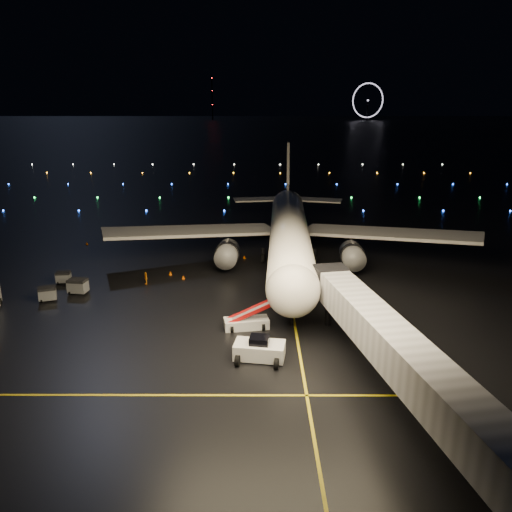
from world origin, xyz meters
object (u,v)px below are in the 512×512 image
at_px(pushback_tug, 259,348).
at_px(crew_c, 146,278).
at_px(baggage_cart_1, 48,294).
at_px(belt_loader, 246,313).
at_px(baggage_cart_0, 78,286).
at_px(airliner, 289,208).
at_px(baggage_cart_2, 64,277).

xyz_separation_m(pushback_tug, crew_c, (-14.63, 19.75, -0.27)).
bearing_deg(baggage_cart_1, belt_loader, -37.75).
distance_m(pushback_tug, baggage_cart_1, 28.78).
bearing_deg(baggage_cart_0, airliner, 36.91).
distance_m(crew_c, baggage_cart_0, 8.36).
height_order(belt_loader, baggage_cart_0, belt_loader).
bearing_deg(pushback_tug, baggage_cart_0, 152.47).
height_order(pushback_tug, baggage_cart_1, pushback_tug).
height_order(pushback_tug, belt_loader, belt_loader).
xyz_separation_m(crew_c, baggage_cart_0, (-7.66, -3.36, 0.11)).
bearing_deg(airliner, crew_c, -146.84).
relative_size(airliner, belt_loader, 8.13).
height_order(crew_c, baggage_cart_0, baggage_cart_0).
bearing_deg(pushback_tug, crew_c, 135.33).
relative_size(pushback_tug, belt_loader, 0.68).
bearing_deg(pushback_tug, belt_loader, 110.31).
bearing_deg(crew_c, baggage_cart_1, -80.17).
distance_m(airliner, baggage_cart_1, 34.84).
bearing_deg(airliner, baggage_cart_1, -147.56).
bearing_deg(baggage_cart_1, pushback_tug, -49.45).
bearing_deg(pushback_tug, baggage_cart_1, 159.52).
xyz_separation_m(belt_loader, crew_c, (-13.30, 13.21, -0.81)).
bearing_deg(airliner, baggage_cart_0, -148.71).
bearing_deg(belt_loader, pushback_tug, -88.33).
height_order(pushback_tug, baggage_cart_0, pushback_tug).
bearing_deg(baggage_cart_1, baggage_cart_2, 73.31).
height_order(belt_loader, crew_c, belt_loader).
xyz_separation_m(belt_loader, baggage_cart_2, (-24.14, 13.61, -0.88)).
distance_m(airliner, baggage_cart_2, 32.68).
relative_size(pushback_tug, baggage_cart_0, 2.10).
xyz_separation_m(pushback_tug, baggage_cart_1, (-25.11, 14.08, -0.25)).
relative_size(pushback_tug, crew_c, 2.79).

